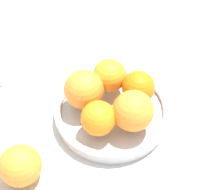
# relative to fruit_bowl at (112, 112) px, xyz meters

# --- Properties ---
(ground_plane) EXTENTS (4.00, 4.00, 0.00)m
(ground_plane) POSITION_rel_fruit_bowl_xyz_m (0.00, 0.00, -0.02)
(ground_plane) COLOR beige
(fruit_bowl) EXTENTS (0.23, 0.23, 0.03)m
(fruit_bowl) POSITION_rel_fruit_bowl_xyz_m (0.00, 0.00, 0.00)
(fruit_bowl) COLOR silver
(fruit_bowl) RESTS_ON ground_plane
(orange_pile) EXTENTS (0.18, 0.17, 0.08)m
(orange_pile) POSITION_rel_fruit_bowl_xyz_m (-0.00, 0.00, 0.05)
(orange_pile) COLOR orange
(orange_pile) RESTS_ON fruit_bowl
(stray_orange) EXTENTS (0.07, 0.07, 0.07)m
(stray_orange) POSITION_rel_fruit_bowl_xyz_m (0.13, 0.16, 0.02)
(stray_orange) COLOR orange
(stray_orange) RESTS_ON ground_plane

